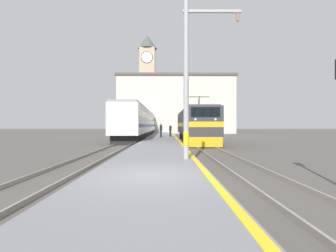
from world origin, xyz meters
The scene contains 11 objects.
ground_plane centered at (0.00, 30.00, 0.00)m, with size 200.00×200.00×0.00m, color #514C47.
platform centered at (0.00, 25.00, 0.18)m, with size 3.81×140.00×0.36m.
rail_track_near centered at (3.64, 25.00, 0.03)m, with size 2.84×140.00×0.16m.
rail_track_far centered at (-3.41, 25.00, 0.03)m, with size 2.84×140.00×0.16m.
locomotive_train centered at (3.64, 21.22, 1.84)m, with size 2.92×16.80×4.57m.
passenger_train centered at (-3.41, 32.81, 2.22)m, with size 2.92×34.52×4.14m.
catenary_mast centered at (1.50, 3.63, 4.01)m, with size 2.55×0.25×7.24m.
person_on_platform centered at (-0.12, 24.72, 1.27)m, with size 0.34×0.34×1.73m.
second_waiting_passenger centered at (1.08, 26.57, 1.18)m, with size 0.34×0.34×1.58m.
clock_tower centered at (-4.38, 61.07, 13.58)m, with size 4.92×4.92×25.53m.
station_building centered at (2.78, 52.74, 6.67)m, with size 26.82×7.78×13.29m.
Camera 1 is at (0.51, -7.76, 1.82)m, focal length 28.00 mm.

